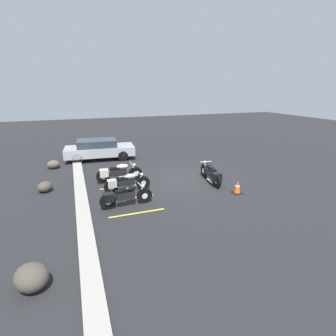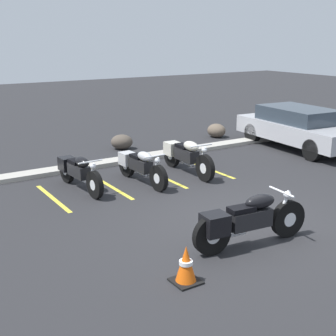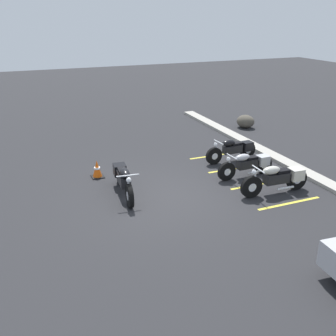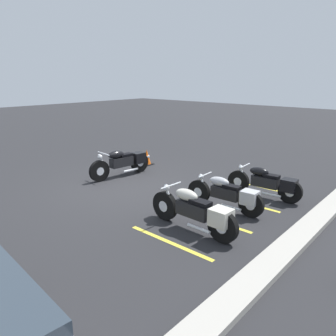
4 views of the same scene
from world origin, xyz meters
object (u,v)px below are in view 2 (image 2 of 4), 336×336
at_px(motorcycle_black_featured, 246,220).
at_px(parked_bike_1, 139,165).
at_px(landscape_rock_2, 122,142).
at_px(car_silver, 299,127).
at_px(parked_bike_0, 78,171).
at_px(landscape_rock_0, 216,130).
at_px(parked_bike_2, 185,155).
at_px(traffic_cone, 186,265).

bearing_deg(motorcycle_black_featured, parked_bike_1, 92.09).
bearing_deg(landscape_rock_2, car_silver, -30.95).
distance_m(parked_bike_0, landscape_rock_0, 6.98).
height_order(parked_bike_0, landscape_rock_0, parked_bike_0).
distance_m(parked_bike_2, traffic_cone, 5.73).
height_order(car_silver, landscape_rock_2, car_silver).
bearing_deg(parked_bike_2, traffic_cone, -32.76).
distance_m(parked_bike_1, traffic_cone, 4.96).
relative_size(parked_bike_0, car_silver, 0.47).
bearing_deg(car_silver, landscape_rock_2, -116.33).
relative_size(motorcycle_black_featured, parked_bike_0, 1.09).
bearing_deg(landscape_rock_2, parked_bike_0, -131.86).
xyz_separation_m(parked_bike_0, traffic_cone, (-0.36, -4.94, -0.17)).
xyz_separation_m(parked_bike_0, car_silver, (7.56, 0.12, 0.24)).
distance_m(parked_bike_0, parked_bike_2, 2.90).
distance_m(parked_bike_1, landscape_rock_2, 3.59).
bearing_deg(traffic_cone, landscape_rock_2, 68.91).
distance_m(parked_bike_0, traffic_cone, 4.96).
height_order(parked_bike_0, parked_bike_1, parked_bike_0).
bearing_deg(car_silver, parked_bike_2, -81.10).
distance_m(parked_bike_1, landscape_rock_0, 5.85).
distance_m(parked_bike_2, landscape_rock_2, 3.27).
height_order(motorcycle_black_featured, parked_bike_0, motorcycle_black_featured).
bearing_deg(motorcycle_black_featured, landscape_rock_2, 84.47).
bearing_deg(parked_bike_1, parked_bike_2, 91.60).
height_order(parked_bike_1, car_silver, car_silver).
bearing_deg(parked_bike_0, traffic_cone, -7.81).
height_order(motorcycle_black_featured, parked_bike_2, motorcycle_black_featured).
xyz_separation_m(landscape_rock_0, landscape_rock_2, (-3.67, 0.19, -0.01)).
relative_size(motorcycle_black_featured, parked_bike_1, 1.09).
relative_size(parked_bike_0, landscape_rock_2, 3.03).
xyz_separation_m(parked_bike_2, landscape_rock_2, (-0.18, 3.26, -0.24)).
relative_size(parked_bike_2, landscape_rock_2, 3.27).
bearing_deg(parked_bike_0, landscape_rock_2, 134.54).
distance_m(landscape_rock_2, traffic_cone, 8.54).
bearing_deg(landscape_rock_0, parked_bike_2, -138.65).
relative_size(motorcycle_black_featured, car_silver, 0.51).
height_order(landscape_rock_2, traffic_cone, traffic_cone).
relative_size(parked_bike_2, landscape_rock_0, 3.29).
bearing_deg(traffic_cone, car_silver, 32.57).
bearing_deg(parked_bike_1, landscape_rock_2, 157.17).
bearing_deg(parked_bike_2, motorcycle_black_featured, -19.94).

